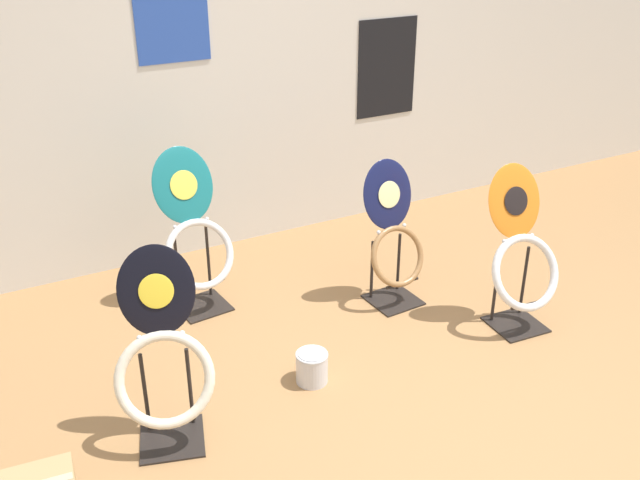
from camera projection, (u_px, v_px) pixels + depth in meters
name	position (u px, v px, depth m)	size (l,w,h in m)	color
ground_plane	(456.00, 422.00, 3.28)	(14.00, 14.00, 0.00)	#A37547
wall_back	(250.00, 49.00, 4.50)	(8.00, 0.07, 2.60)	silver
toilet_seat_display_jazz_black	(163.00, 363.00, 3.01)	(0.47, 0.40, 0.90)	black
toilet_seat_display_teal_sax	(195.00, 237.00, 4.02)	(0.43, 0.39, 0.94)	black
toilet_seat_display_navy_moon	(393.00, 236.00, 4.10)	(0.37, 0.32, 0.85)	black
toilet_seat_display_orange_sun	(522.00, 258.00, 3.85)	(0.44, 0.40, 0.90)	black
paint_can	(312.00, 366.00, 3.52)	(0.16, 0.16, 0.17)	silver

